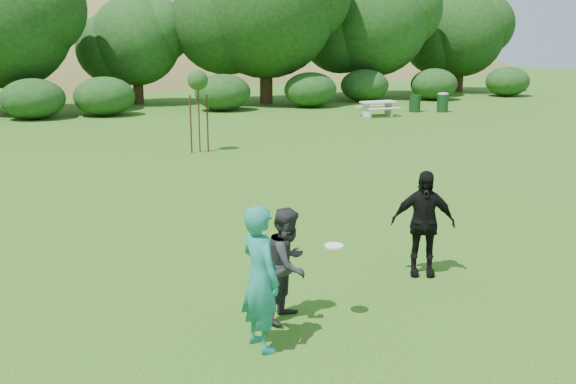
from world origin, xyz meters
name	(u,v)px	position (x,y,z in m)	size (l,w,h in m)	color
ground	(370,305)	(0.00, 0.00, 0.00)	(120.00, 120.00, 0.00)	#19470C
player_teal	(260,278)	(-2.02, -0.56, 0.96)	(0.70, 0.46, 1.92)	#1B7A70
player_grey	(288,264)	(-1.32, 0.10, 0.82)	(0.80, 0.62, 1.65)	#29292C
player_black	(423,223)	(1.47, 0.76, 0.91)	(1.06, 0.44, 1.81)	black
trash_can_near	(415,103)	(15.62, 20.81, 0.45)	(0.60, 0.60, 0.90)	#143819
frisbee	(334,246)	(-0.78, -0.24, 1.12)	(0.27, 0.27, 0.03)	white
sapling	(198,83)	(1.52, 13.75, 2.42)	(0.70, 0.70, 2.85)	#361F15
picnic_table	(378,106)	(12.80, 19.99, 0.52)	(1.80, 1.48, 0.76)	beige
trash_can_lidded	(443,102)	(16.93, 20.14, 0.54)	(0.60, 0.60, 1.05)	#143818
hillside	(44,180)	(-0.56, 68.45, -11.97)	(150.00, 72.00, 52.00)	olive
tree_row	(147,19)	(3.23, 28.68, 4.87)	(53.92, 10.38, 9.62)	#3A2616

